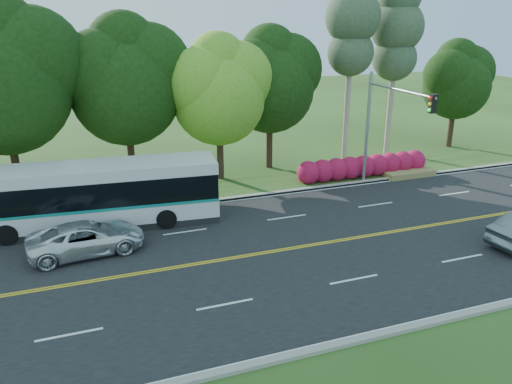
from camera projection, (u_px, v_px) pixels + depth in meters
name	position (u px, v px, depth m)	size (l,w,h in m)	color
ground	(325.00, 243.00, 23.67)	(120.00, 120.00, 0.00)	#2B4416
road	(325.00, 243.00, 23.67)	(60.00, 14.00, 0.02)	black
curb_north	(270.00, 193.00, 29.98)	(60.00, 0.30, 0.15)	#9B968C
curb_south	(420.00, 325.00, 17.32)	(60.00, 0.30, 0.15)	#9B968C
grass_verge	(260.00, 184.00, 31.63)	(60.00, 4.00, 0.10)	#2B4416
lane_markings	(324.00, 243.00, 23.64)	(57.60, 13.82, 0.00)	gold
tree_row	(163.00, 75.00, 30.49)	(44.70, 9.10, 13.84)	black
bougainvillea_hedge	(366.00, 167.00, 32.94)	(9.50, 2.25, 1.50)	maroon
traffic_signal	(386.00, 116.00, 28.95)	(0.42, 6.10, 7.00)	gray
transit_bus	(93.00, 197.00, 25.01)	(12.52, 3.73, 3.23)	silver
suv	(87.00, 238.00, 22.49)	(2.35, 5.11, 1.42)	white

